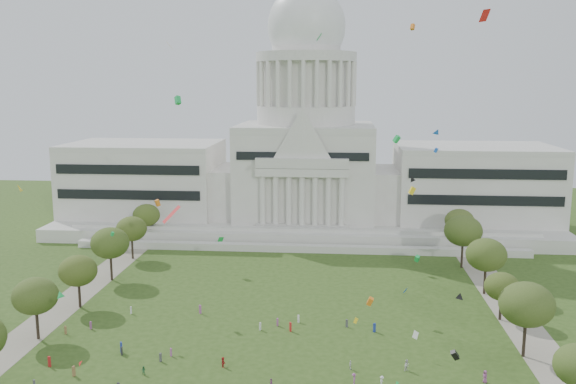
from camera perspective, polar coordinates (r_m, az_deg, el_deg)
capitol at (r=202.20m, az=1.66°, el=2.94°), size 160.00×64.50×91.30m
path_left at (r=139.30m, az=-21.01°, el=-10.55°), size 8.00×160.00×0.04m
path_right at (r=131.29m, az=21.24°, el=-11.85°), size 8.00×160.00×0.04m
row_tree_l_2 at (r=124.60m, az=-22.57°, el=-8.98°), size 8.42×8.42×11.97m
row_tree_r_2 at (r=115.62m, az=21.44°, el=-9.77°), size 9.55×9.55×13.58m
row_tree_l_3 at (r=138.46m, az=-19.06°, el=-6.98°), size 8.12×8.12×11.55m
row_tree_r_3 at (r=132.01m, az=19.38°, el=-8.35°), size 7.01×7.01×9.98m
row_tree_l_4 at (r=154.55m, az=-16.32°, el=-4.61°), size 9.29×9.29×13.21m
row_tree_r_4 at (r=145.91m, az=18.06°, el=-5.61°), size 9.19×9.19×13.06m
row_tree_l_5 at (r=172.06m, az=-14.44°, el=-3.36°), size 8.33×8.33×11.85m
row_tree_r_5 at (r=164.54m, az=16.08°, el=-3.51°), size 9.82×9.82×13.96m
row_tree_l_6 at (r=189.35m, az=-13.11°, el=-2.12°), size 8.19×8.19×11.64m
row_tree_r_6 at (r=182.48m, az=15.75°, el=-2.63°), size 8.42×8.42×11.97m
person_0 at (r=107.42m, az=17.96°, el=-16.11°), size 0.99×1.18×2.07m
person_2 at (r=108.16m, az=11.07°, el=-15.62°), size 1.11×1.10×1.99m
person_3 at (r=102.71m, az=6.18°, el=-16.98°), size 0.68×1.24×1.88m
person_4 at (r=100.90m, az=-1.59°, el=-17.49°), size 0.74×1.11×1.74m
person_5 at (r=108.15m, az=-6.10°, el=-15.54°), size 1.24×1.79×1.80m
person_8 at (r=107.91m, az=-13.37°, el=-15.92°), size 0.80×0.59×1.49m
person_9 at (r=102.43m, az=8.78°, el=-17.12°), size 0.89×1.33×1.88m
person_10 at (r=107.35m, az=5.86°, el=-15.81°), size 0.71×1.01×1.56m
distant_crowd at (r=113.59m, az=-8.17°, el=-14.30°), size 65.07×35.27×1.94m
kite_swarm at (r=98.19m, az=-1.50°, el=-2.22°), size 82.94×98.86×66.49m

